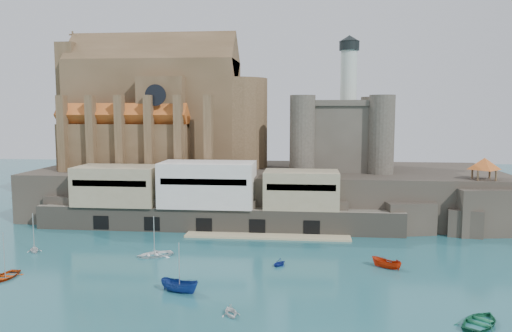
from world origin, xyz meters
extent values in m
plane|color=#1B515A|center=(0.00, 0.00, 0.00)|extent=(300.00, 300.00, 0.00)
cube|color=#2A241F|center=(0.00, 40.00, 5.00)|extent=(100.00, 34.00, 10.00)
cube|color=#2A241F|center=(-38.00, 23.50, 3.00)|extent=(9.00, 5.00, 6.00)
cube|color=#2A241F|center=(-22.00, 23.50, 3.00)|extent=(9.00, 5.00, 6.00)
cube|color=#2A241F|center=(-5.00, 23.50, 3.00)|extent=(9.00, 5.00, 6.00)
cube|color=#2A241F|center=(12.00, 23.50, 3.00)|extent=(9.00, 5.00, 6.00)
cube|color=#2A241F|center=(28.00, 23.50, 3.00)|extent=(9.00, 5.00, 6.00)
cube|color=#665F52|center=(-8.00, 22.50, 2.25)|extent=(70.00, 6.00, 4.50)
cube|color=tan|center=(2.00, 18.00, 0.15)|extent=(30.00, 4.00, 0.40)
cube|color=black|center=(-30.00, 19.60, 1.60)|extent=(3.00, 0.40, 2.60)
cube|color=black|center=(-20.00, 19.60, 1.60)|extent=(3.00, 0.40, 2.60)
cube|color=black|center=(-10.00, 19.60, 1.60)|extent=(3.00, 0.40, 2.60)
cube|color=black|center=(0.00, 19.60, 1.60)|extent=(3.00, 0.40, 2.60)
cube|color=black|center=(10.00, 19.60, 1.60)|extent=(3.00, 0.40, 2.60)
cube|color=gray|center=(-28.00, 23.50, 8.25)|extent=(16.00, 9.00, 7.50)
cube|color=silver|center=(-10.00, 23.50, 8.75)|extent=(18.00, 9.00, 8.50)
cube|color=gray|center=(8.00, 23.50, 8.00)|extent=(14.00, 8.00, 7.00)
cube|color=brown|center=(-26.00, 42.00, 22.00)|extent=(38.00, 14.00, 24.00)
cube|color=brown|center=(-26.00, 42.00, 34.00)|extent=(38.00, 13.01, 13.01)
cylinder|color=brown|center=(-7.00, 42.00, 20.00)|extent=(14.00, 14.00, 20.00)
cube|color=brown|center=(-22.00, 42.00, 20.00)|extent=(10.00, 20.00, 20.00)
cube|color=brown|center=(-30.00, 32.50, 15.00)|extent=(28.00, 5.00, 10.00)
cube|color=brown|center=(-30.00, 51.50, 15.00)|extent=(28.00, 5.00, 10.00)
cube|color=#B5541F|center=(-30.00, 32.50, 21.60)|extent=(28.00, 5.66, 5.66)
cube|color=#B5541F|center=(-30.00, 51.50, 21.60)|extent=(28.00, 5.66, 5.66)
cube|color=brown|center=(-45.00, 42.00, 24.00)|extent=(4.00, 10.00, 28.00)
cylinder|color=black|center=(-22.00, 29.95, 26.00)|extent=(4.40, 0.30, 4.40)
cube|color=brown|center=(-42.00, 29.50, 18.00)|extent=(1.60, 2.20, 16.00)
cube|color=brown|center=(-35.80, 29.50, 18.00)|extent=(1.60, 2.20, 16.00)
cube|color=brown|center=(-29.60, 29.50, 18.00)|extent=(1.60, 2.20, 16.00)
cube|color=brown|center=(-23.40, 29.50, 18.00)|extent=(1.60, 2.20, 16.00)
cube|color=brown|center=(-17.20, 29.50, 18.00)|extent=(1.60, 2.20, 16.00)
cube|color=brown|center=(-11.00, 29.50, 18.00)|extent=(1.60, 2.20, 16.00)
cube|color=#433D34|center=(16.00, 41.00, 17.00)|extent=(16.00, 16.00, 14.00)
cube|color=#433D34|center=(16.00, 41.00, 24.40)|extent=(17.00, 17.00, 1.20)
cylinder|color=#433D34|center=(8.00, 33.00, 18.00)|extent=(5.20, 5.20, 16.00)
cylinder|color=#433D34|center=(24.00, 33.00, 18.00)|extent=(5.20, 5.20, 16.00)
cylinder|color=#433D34|center=(8.00, 49.00, 18.00)|extent=(5.20, 5.20, 16.00)
cylinder|color=#433D34|center=(24.00, 49.00, 18.00)|extent=(5.20, 5.20, 16.00)
cylinder|color=#B9CABD|center=(18.00, 43.00, 30.00)|extent=(3.60, 3.60, 12.00)
cylinder|color=black|center=(18.00, 43.00, 37.00)|extent=(4.40, 4.40, 2.00)
cone|color=black|center=(18.00, 43.00, 38.60)|extent=(4.60, 4.60, 1.40)
cube|color=#2A241F|center=(42.00, 26.00, 4.35)|extent=(12.00, 10.00, 8.70)
cube|color=#2A241F|center=(38.00, 23.00, 2.50)|extent=(6.00, 5.00, 5.00)
cube|color=#2A241F|center=(47.00, 28.00, 3.00)|extent=(5.00, 4.00, 6.00)
cube|color=brown|center=(42.00, 26.00, 8.85)|extent=(4.20, 4.20, 0.30)
cylinder|color=brown|center=(40.40, 24.40, 10.30)|extent=(0.36, 0.36, 3.20)
cylinder|color=brown|center=(43.60, 24.40, 10.30)|extent=(0.36, 0.36, 3.20)
cylinder|color=brown|center=(40.40, 27.60, 10.30)|extent=(0.36, 0.36, 3.20)
cylinder|color=brown|center=(43.60, 27.60, 10.30)|extent=(0.36, 0.36, 3.20)
pyramid|color=#B5541F|center=(42.00, 26.00, 13.00)|extent=(6.40, 6.40, 2.20)
imported|color=#B83505|center=(-32.13, -7.80, 0.00)|extent=(3.74, 1.10, 5.23)
imported|color=silver|center=(0.66, -17.07, 0.00)|extent=(2.98, 2.49, 2.97)
imported|color=navy|center=(-6.91, -10.57, 0.00)|extent=(2.58, 2.55, 5.37)
imported|color=#196744|center=(27.81, -16.76, 0.00)|extent=(4.33, 3.73, 6.24)
imported|color=silver|center=(-34.97, 4.55, 0.00)|extent=(3.12, 2.74, 3.08)
imported|color=#BE2907|center=(20.71, 2.03, 0.00)|extent=(2.41, 2.39, 4.57)
imported|color=white|center=(-14.83, 4.34, 0.00)|extent=(3.14, 4.13, 5.75)
imported|color=navy|center=(5.08, 1.54, 0.00)|extent=(2.75, 2.48, 2.72)
camera|label=1|loc=(8.98, -70.34, 23.00)|focal=35.00mm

